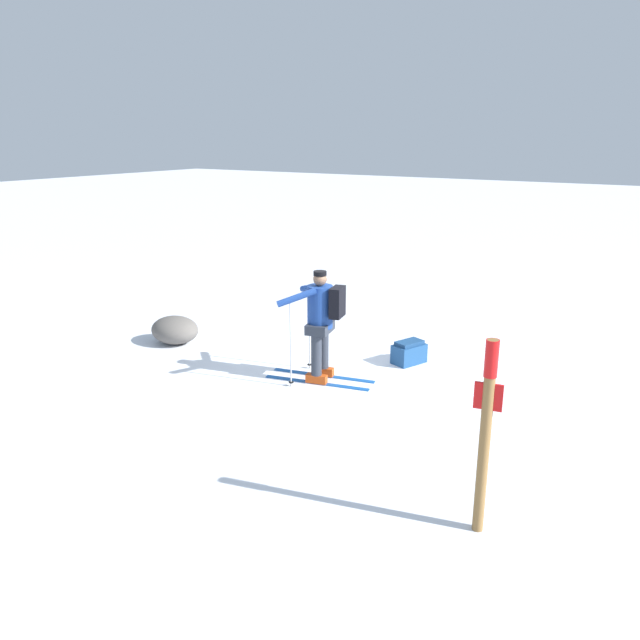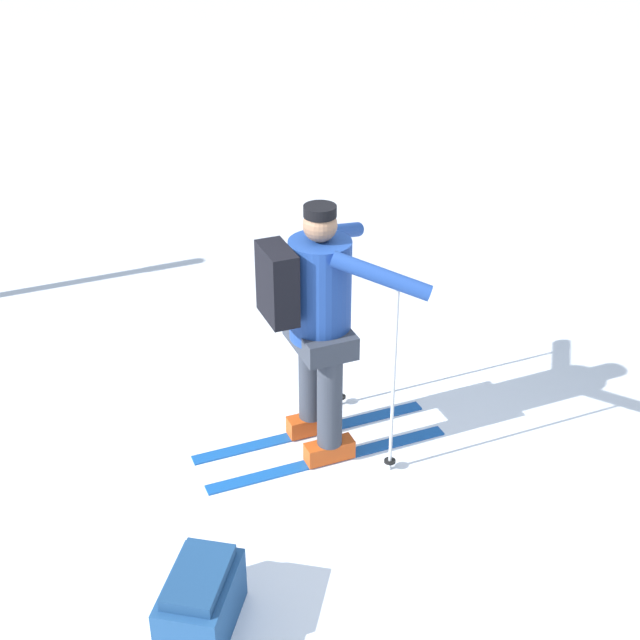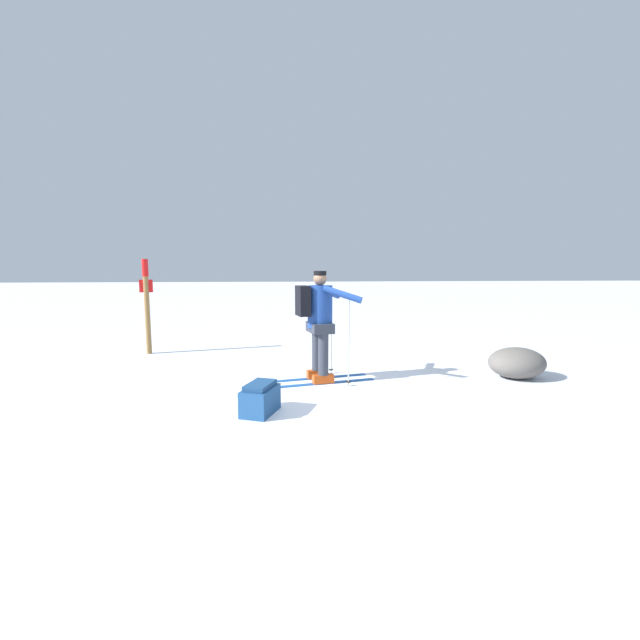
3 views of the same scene
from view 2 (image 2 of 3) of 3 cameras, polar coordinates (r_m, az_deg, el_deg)
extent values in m
plane|color=white|center=(5.23, 1.59, -11.29)|extent=(80.00, 80.00, 0.00)
cube|color=#144C9E|center=(5.72, -0.58, -7.17)|extent=(1.53, 0.42, 0.01)
cube|color=#C64714|center=(5.68, -0.58, -6.65)|extent=(0.32, 0.17, 0.12)
cylinder|color=#2D333D|center=(5.46, -0.60, -3.31)|extent=(0.15, 0.15, 0.66)
cube|color=#144C9E|center=(5.49, 0.60, -8.89)|extent=(1.53, 0.42, 0.01)
cube|color=#C64714|center=(5.45, 0.61, -8.35)|extent=(0.32, 0.17, 0.12)
cylinder|color=#2D333D|center=(5.23, 0.63, -4.95)|extent=(0.15, 0.15, 0.66)
cube|color=#2D333D|center=(5.17, 0.00, -1.04)|extent=(0.39, 0.51, 0.14)
cylinder|color=navy|center=(5.02, 0.00, 1.93)|extent=(0.36, 0.36, 0.60)
sphere|color=#8C664C|center=(4.85, 0.00, 6.11)|extent=(0.19, 0.19, 0.19)
cylinder|color=black|center=(4.82, 0.00, 6.99)|extent=(0.18, 0.18, 0.06)
cube|color=black|center=(4.90, -2.75, 2.34)|extent=(0.21, 0.34, 0.42)
cylinder|color=#B2B7BC|center=(5.65, 1.39, -0.14)|extent=(0.02, 0.02, 1.26)
cylinder|color=black|center=(5.94, 1.32, -4.93)|extent=(0.07, 0.07, 0.01)
cylinder|color=navy|center=(5.28, 0.92, 5.66)|extent=(0.45, 0.47, 0.24)
cylinder|color=#B2B7BC|center=(5.08, 4.74, -3.93)|extent=(0.02, 0.02, 1.26)
cylinder|color=black|center=(5.41, 4.49, -8.99)|extent=(0.07, 0.07, 0.01)
cylinder|color=navy|center=(4.76, 3.93, 2.83)|extent=(0.55, 0.29, 0.24)
cube|color=navy|center=(4.48, -7.62, -17.58)|extent=(0.47, 0.58, 0.30)
cube|color=navy|center=(4.35, -7.78, -15.97)|extent=(0.38, 0.48, 0.06)
camera|label=1|loc=(12.09, -31.03, 25.72)|focal=35.00mm
camera|label=3|loc=(2.40, 138.25, -71.69)|focal=24.00mm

